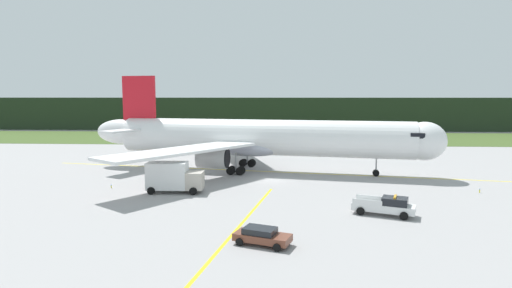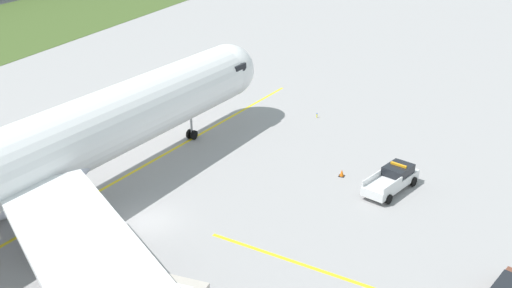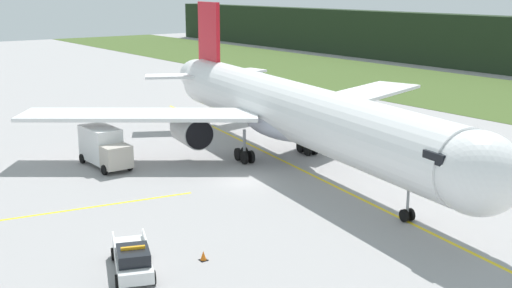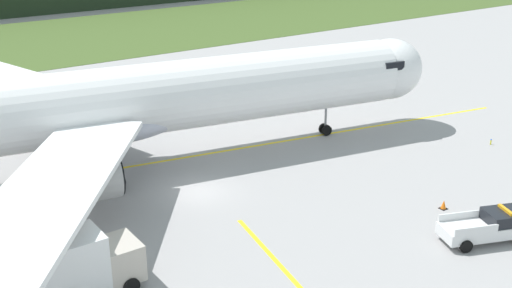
# 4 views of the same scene
# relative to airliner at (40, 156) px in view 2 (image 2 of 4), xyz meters

# --- Properties ---
(ground) EXTENTS (320.00, 320.00, 0.00)m
(ground) POSITION_rel_airliner_xyz_m (2.20, -6.79, -4.95)
(ground) COLOR #9A9797
(taxiway_centerline_main) EXTENTS (67.85, 11.91, 0.01)m
(taxiway_centerline_main) POSITION_rel_airliner_xyz_m (0.68, -0.12, -4.94)
(taxiway_centerline_main) COLOR yellow
(taxiway_centerline_main) RESTS_ON ground
(airliner) EXTENTS (52.72, 45.43, 14.32)m
(airliner) POSITION_rel_airliner_xyz_m (0.00, 0.00, 0.00)
(airliner) COLOR white
(airliner) RESTS_ON ground
(ops_pickup_truck) EXTENTS (6.03, 3.82, 1.94)m
(ops_pickup_truck) POSITION_rel_airliner_xyz_m (13.29, -22.18, -4.04)
(ops_pickup_truck) COLOR silver
(ops_pickup_truck) RESTS_ON ground
(apron_cone) EXTENTS (0.47, 0.47, 0.60)m
(apron_cone) POSITION_rel_airliner_xyz_m (14.16, -17.97, -4.66)
(apron_cone) COLOR black
(apron_cone) RESTS_ON ground
(taxiway_edge_light_east) EXTENTS (0.12, 0.12, 0.50)m
(taxiway_edge_light_east) POSITION_rel_airliner_xyz_m (26.53, -12.41, -4.68)
(taxiway_edge_light_east) COLOR yellow
(taxiway_edge_light_east) RESTS_ON ground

